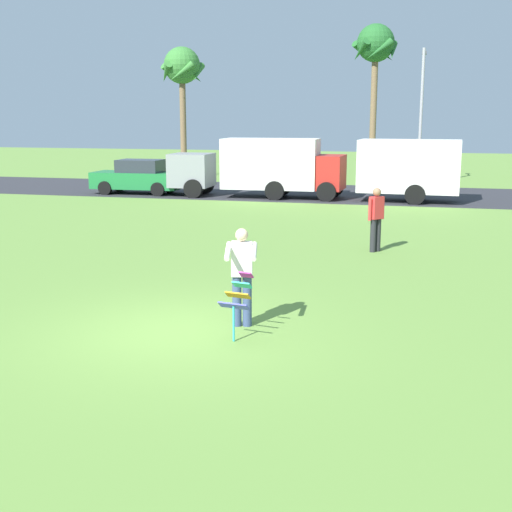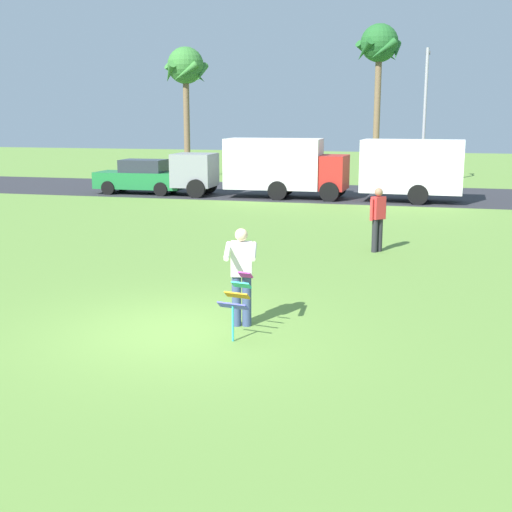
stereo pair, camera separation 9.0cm
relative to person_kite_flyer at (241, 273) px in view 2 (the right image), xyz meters
The scene contains 11 objects.
ground_plane 1.49m from the person_kite_flyer, 150.33° to the right, with size 120.00×120.00×0.00m, color olive.
road_strip 21.14m from the person_kite_flyer, 92.71° to the left, with size 120.00×8.00×0.01m, color #2D2D33.
person_kite_flyer is the anchor object (origin of this frame).
kite_held 0.71m from the person_kite_flyer, 80.23° to the right, with size 0.53×0.68×1.07m.
parked_car_green 21.27m from the person_kite_flyer, 118.51° to the left, with size 4.23×1.89×1.60m.
parked_truck_grey_van 19.25m from the person_kite_flyer, 103.81° to the left, with size 6.76×2.26×2.62m.
parked_truck_red_cab 18.75m from the person_kite_flyer, 85.62° to the left, with size 6.77×2.30×2.62m.
palm_tree_left_near 29.93m from the person_kite_flyer, 111.98° to the left, with size 2.58×2.71×7.51m.
palm_tree_right_near 29.66m from the person_kite_flyer, 90.27° to the left, with size 2.58×2.71×8.64m.
streetlight_pole 26.39m from the person_kite_flyer, 84.40° to the left, with size 0.24×1.65×7.00m.
person_walker_near 7.52m from the person_kite_flyer, 76.57° to the left, with size 0.40×0.46×1.73m.
Camera 2 is at (4.11, -10.42, 3.62)m, focal length 47.71 mm.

